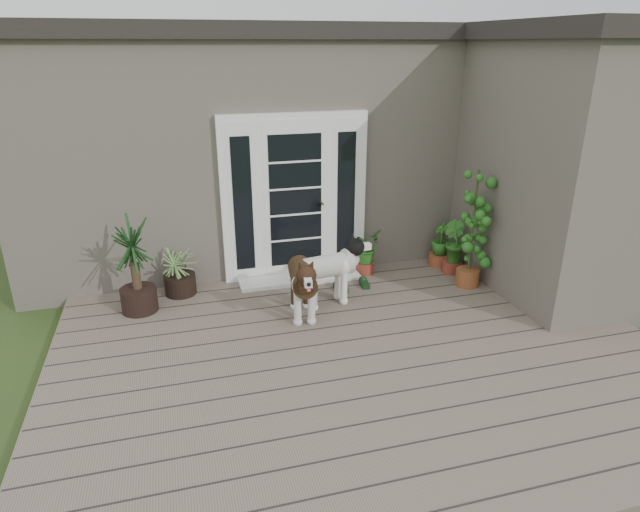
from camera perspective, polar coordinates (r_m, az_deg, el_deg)
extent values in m
cube|color=#6B5B4C|center=(5.62, 4.77, -10.90)|extent=(6.20, 4.60, 0.12)
cube|color=#665E54|center=(8.98, -4.46, 11.73)|extent=(7.40, 4.00, 3.10)
cube|color=#2D2826|center=(8.85, -4.78, 22.31)|extent=(7.60, 4.20, 0.20)
cube|color=#665E54|center=(7.36, 23.93, 7.80)|extent=(1.60, 2.40, 3.10)
cube|color=#2D2826|center=(7.20, 26.01, 20.59)|extent=(1.80, 2.60, 0.20)
cube|color=white|center=(7.05, -2.65, 6.11)|extent=(1.90, 0.14, 2.15)
cube|color=white|center=(7.22, -2.15, -2.36)|extent=(1.60, 0.40, 0.05)
imported|color=#225F1B|center=(7.38, 4.79, 0.11)|extent=(0.58, 0.58, 0.52)
imported|color=#265D1A|center=(7.60, 13.75, 0.16)|extent=(0.40, 0.40, 0.51)
imported|color=#255C1A|center=(7.82, 12.49, 0.75)|extent=(0.31, 0.31, 0.48)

